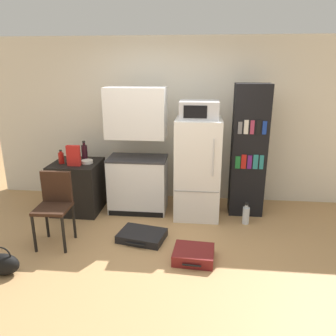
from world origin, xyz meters
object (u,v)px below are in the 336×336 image
Objects in this scene: kitchen_hutch at (137,155)px; water_bottle_front at (246,215)px; bottle_ketchup_red at (61,158)px; handbag at (3,264)px; bookshelf at (249,151)px; bottle_wine_dark at (85,152)px; suitcase_small_flat at (194,255)px; cereal_box at (74,156)px; bottle_clear_short at (72,154)px; microwave at (199,110)px; refrigerator at (197,169)px; side_table at (78,186)px; bowl at (87,162)px; chair at (55,201)px; suitcase_large_flat at (142,236)px.

water_bottle_front is (1.61, -0.31, -0.75)m from kitchen_hutch.
handbag is (-0.03, -1.63, -0.74)m from bottle_ketchup_red.
bookshelf is at bearing 2.99° from kitchen_hutch.
bottle_wine_dark is 0.62× the size of suitcase_small_flat.
bottle_clear_short is at bearing 114.75° from cereal_box.
bottle_ketchup_red is 0.69× the size of cereal_box.
handbag is at bearing -122.49° from kitchen_hutch.
refrigerator is at bearing 73.69° from microwave.
bookshelf is 2.55m from cereal_box.
side_table is 0.45m from bowl.
bookshelf is (1.64, 0.09, 0.09)m from kitchen_hutch.
bookshelf is at bearing 66.02° from suitcase_small_flat.
chair reaches higher than bowl.
refrigerator is at bearing -167.94° from bookshelf.
bottle_clear_short is (-1.04, 0.08, -0.03)m from kitchen_hutch.
cereal_box is 2.24m from suitcase_small_flat.
bottle_wine_dark is at bearing 176.77° from microwave.
bottle_wine_dark is 0.19m from bowl.
bottle_wine_dark is at bearing 79.98° from handbag.
bowl is at bearing 151.98° from suitcase_large_flat.
refrigerator is (1.83, 0.02, 0.34)m from side_table.
water_bottle_front is at bearing -1.27° from cereal_box.
handbag is at bearing -139.91° from refrigerator.
refrigerator is 8.52× the size of bowl.
refrigerator is 7.05× the size of bottle_ketchup_red.
bottle_ketchup_red is 0.32× the size of suitcase_large_flat.
chair is at bearing 67.83° from handbag.
bowl is at bearing 81.72° from chair.
bottle_ketchup_red is 1.05× the size of bottle_clear_short.
side_table is at bearing 175.12° from water_bottle_front.
bookshelf reaches higher than side_table.
bookshelf reaches higher than kitchen_hutch.
bottle_ketchup_red reaches higher than suitcase_large_flat.
cereal_box is at bearing -75.96° from side_table.
side_table is at bearing -174.28° from kitchen_hutch.
handbag reaches higher than water_bottle_front.
refrigerator is at bearing 161.48° from water_bottle_front.
cereal_box is at bearing -102.82° from bottle_wine_dark.
bowl reaches higher than handbag.
side_table is 1.44m from suitcase_large_flat.
kitchen_hutch is 1.65m from bookshelf.
refrigerator is 0.75× the size of bookshelf.
bowl is (-0.74, -0.12, -0.09)m from kitchen_hutch.
suitcase_large_flat is at bearing 33.17° from handbag.
bottle_ketchup_red is at bearing -174.82° from bookshelf.
cereal_box is at bearing 153.39° from suitcase_small_flat.
bottle_ketchup_red is 0.58× the size of handbag.
bookshelf is at bearing 1.43° from bottle_wine_dark.
water_bottle_front reaches higher than suitcase_small_flat.
bottle_wine_dark is (-2.47, -0.06, -0.07)m from bookshelf.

